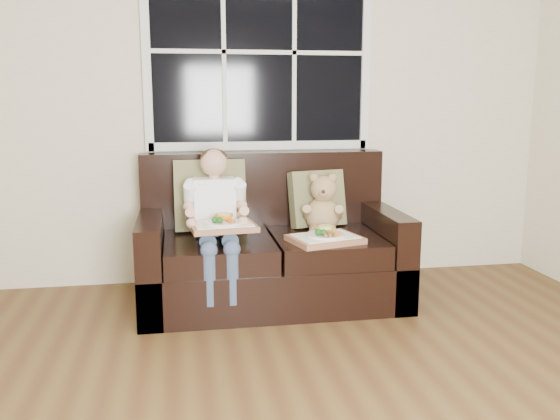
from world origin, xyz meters
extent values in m
cube|color=beige|center=(0.00, 2.50, 1.35)|extent=(4.50, 0.02, 2.70)
cube|color=black|center=(0.09, 2.48, 1.65)|extent=(1.50, 0.02, 1.25)
cube|color=silver|center=(0.09, 2.47, 0.99)|extent=(1.58, 0.04, 0.06)
cube|color=silver|center=(-0.69, 2.47, 1.65)|extent=(0.06, 0.04, 1.37)
cube|color=silver|center=(0.87, 2.47, 1.65)|extent=(0.06, 0.04, 1.37)
cube|color=silver|center=(0.09, 2.47, 1.65)|extent=(1.50, 0.03, 0.03)
cube|color=black|center=(0.09, 1.95, 0.15)|extent=(1.70, 0.90, 0.30)
cube|color=black|center=(-0.68, 1.95, 0.30)|extent=(0.15, 0.90, 0.60)
cube|color=black|center=(0.87, 1.95, 0.30)|extent=(0.15, 0.90, 0.60)
cube|color=black|center=(0.09, 2.33, 0.63)|extent=(1.70, 0.18, 0.66)
cube|color=black|center=(-0.26, 1.87, 0.38)|extent=(0.68, 0.72, 0.15)
cube|color=black|center=(0.44, 1.87, 0.38)|extent=(0.68, 0.72, 0.15)
cube|color=olive|center=(-0.29, 2.17, 0.69)|extent=(0.48, 0.22, 0.49)
cube|color=olive|center=(0.45, 2.17, 0.64)|extent=(0.42, 0.26, 0.40)
cube|color=white|center=(-0.27, 2.00, 0.64)|extent=(0.27, 0.16, 0.37)
sphere|color=tan|center=(-0.27, 1.99, 0.93)|extent=(0.17, 0.17, 0.17)
ellipsoid|color=#3C2313|center=(-0.27, 2.00, 0.96)|extent=(0.17, 0.17, 0.12)
cylinder|color=#364660|center=(-0.34, 1.80, 0.50)|extent=(0.10, 0.33, 0.10)
cylinder|color=#364660|center=(-0.20, 1.80, 0.50)|extent=(0.10, 0.33, 0.10)
cylinder|color=#364660|center=(-0.34, 1.54, 0.30)|extent=(0.09, 0.09, 0.31)
cylinder|color=#364660|center=(-0.20, 1.54, 0.30)|extent=(0.09, 0.09, 0.31)
cylinder|color=tan|center=(-0.43, 1.88, 0.68)|extent=(0.07, 0.32, 0.26)
cylinder|color=tan|center=(-0.11, 1.88, 0.68)|extent=(0.07, 0.32, 0.26)
ellipsoid|color=#A68458|center=(0.45, 2.02, 0.56)|extent=(0.27, 0.24, 0.25)
sphere|color=#A68458|center=(0.45, 2.00, 0.74)|extent=(0.21, 0.21, 0.17)
sphere|color=#A68458|center=(0.39, 2.01, 0.81)|extent=(0.06, 0.06, 0.06)
sphere|color=#A68458|center=(0.52, 2.01, 0.81)|extent=(0.06, 0.06, 0.06)
sphere|color=#A68458|center=(0.45, 1.94, 0.72)|extent=(0.07, 0.07, 0.07)
sphere|color=black|center=(0.45, 1.91, 0.73)|extent=(0.03, 0.03, 0.03)
cylinder|color=#A68458|center=(0.40, 1.89, 0.48)|extent=(0.09, 0.15, 0.07)
cylinder|color=#A68458|center=(0.51, 1.89, 0.48)|extent=(0.09, 0.15, 0.07)
cube|color=#946143|center=(-0.24, 1.75, 0.56)|extent=(0.42, 0.34, 0.03)
cube|color=silver|center=(-0.24, 1.75, 0.58)|extent=(0.37, 0.29, 0.01)
cylinder|color=silver|center=(-0.24, 1.74, 0.59)|extent=(0.22, 0.22, 0.01)
imported|color=orange|center=(-0.23, 1.78, 0.62)|extent=(0.13, 0.13, 0.04)
cylinder|color=#F8EB87|center=(-0.23, 1.78, 0.62)|extent=(0.08, 0.08, 0.02)
ellipsoid|color=#1D5C1D|center=(-0.29, 1.70, 0.62)|extent=(0.04, 0.04, 0.04)
ellipsoid|color=#1D5C1D|center=(-0.26, 1.69, 0.62)|extent=(0.04, 0.04, 0.04)
cylinder|color=orange|center=(-0.19, 1.70, 0.60)|extent=(0.04, 0.06, 0.01)
cube|color=#946143|center=(0.39, 1.71, 0.47)|extent=(0.49, 0.42, 0.03)
cube|color=silver|center=(0.39, 1.71, 0.49)|extent=(0.43, 0.36, 0.01)
cylinder|color=silver|center=(0.39, 1.70, 0.50)|extent=(0.24, 0.24, 0.01)
imported|color=yellow|center=(0.40, 1.74, 0.52)|extent=(0.14, 0.14, 0.03)
cylinder|color=#F8EB87|center=(0.40, 1.74, 0.53)|extent=(0.09, 0.09, 0.02)
ellipsoid|color=#1D5C1D|center=(0.34, 1.66, 0.53)|extent=(0.04, 0.04, 0.04)
ellipsoid|color=#1D5C1D|center=(0.37, 1.64, 0.53)|extent=(0.04, 0.04, 0.04)
cylinder|color=orange|center=(0.44, 1.65, 0.51)|extent=(0.05, 0.06, 0.02)
cylinder|color=olive|center=(0.39, 1.63, 0.52)|extent=(0.03, 0.09, 0.02)
camera|label=1|loc=(-0.49, -1.79, 1.34)|focal=38.00mm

